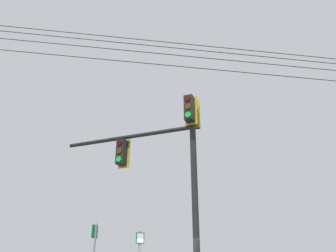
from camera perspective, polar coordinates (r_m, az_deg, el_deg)
signal_mast_assembly at (r=10.84m, az=0.62°, el=-5.59°), size 3.36×4.35×7.08m
overhead_wire_span at (r=12.37m, az=-1.33°, el=12.75°), size 3.57×24.02×1.81m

